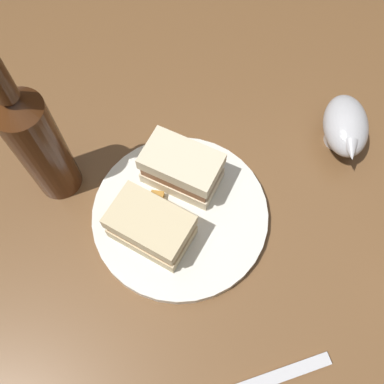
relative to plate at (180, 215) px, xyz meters
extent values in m
plane|color=#333842|center=(-0.03, -0.06, -0.78)|extent=(6.00, 6.00, 0.00)
cube|color=brown|center=(-0.03, -0.06, -0.40)|extent=(1.24, 0.85, 0.77)
cylinder|color=silver|center=(0.00, 0.00, 0.00)|extent=(0.26, 0.26, 0.02)
cube|color=beige|center=(0.00, -0.05, 0.02)|extent=(0.13, 0.10, 0.02)
cube|color=#8C5B3D|center=(0.00, -0.05, 0.04)|extent=(0.12, 0.10, 0.02)
cube|color=beige|center=(0.00, -0.05, 0.06)|extent=(0.13, 0.10, 0.02)
cube|color=beige|center=(0.04, 0.03, 0.02)|extent=(0.13, 0.11, 0.02)
cube|color=#B27A4C|center=(0.04, 0.03, 0.04)|extent=(0.12, 0.10, 0.01)
cube|color=beige|center=(0.04, 0.03, 0.06)|extent=(0.13, 0.11, 0.02)
cube|color=gold|center=(0.04, 0.00, 0.02)|extent=(0.06, 0.04, 0.02)
cube|color=gold|center=(0.05, 0.01, 0.02)|extent=(0.05, 0.05, 0.02)
cube|color=#B77F33|center=(0.04, -0.01, 0.02)|extent=(0.02, 0.05, 0.01)
cylinder|color=#B7B7BC|center=(-0.25, -0.14, 0.00)|extent=(0.04, 0.04, 0.02)
ellipsoid|color=#B7B7BC|center=(-0.25, -0.14, 0.03)|extent=(0.07, 0.11, 0.05)
ellipsoid|color=#381E0F|center=(-0.25, -0.14, 0.04)|extent=(0.06, 0.09, 0.02)
cone|color=#B7B7BC|center=(-0.25, -0.09, 0.04)|extent=(0.02, 0.03, 0.02)
cylinder|color=#47230F|center=(0.19, -0.06, 0.08)|extent=(0.07, 0.07, 0.19)
cone|color=#47230F|center=(0.19, -0.06, 0.19)|extent=(0.07, 0.07, 0.02)
cube|color=silver|center=(-0.12, 0.22, -0.01)|extent=(0.18, 0.07, 0.01)
camera|label=1|loc=(-0.02, 0.23, 0.59)|focal=40.00mm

